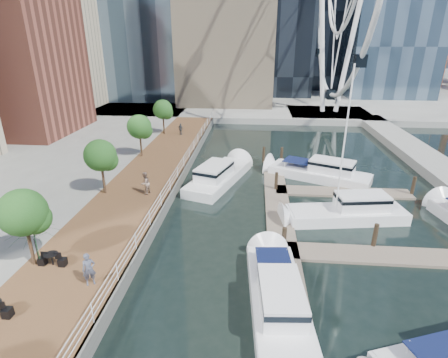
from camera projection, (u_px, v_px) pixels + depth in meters
name	position (u px, v px, depth m)	size (l,w,h in m)	color
ground	(228.00, 349.00, 15.69)	(520.00, 520.00, 0.00)	black
boardwalk	(138.00, 195.00, 30.12)	(6.00, 60.00, 1.00)	brown
seawall	(172.00, 196.00, 29.87)	(0.25, 60.00, 1.00)	#595954
land_far	(253.00, 82.00, 109.86)	(200.00, 114.00, 1.00)	gray
pier	(328.00, 114.00, 62.45)	(14.00, 12.00, 1.00)	gray
railing	(170.00, 185.00, 29.50)	(0.10, 60.00, 1.05)	white
floating_docks	(354.00, 233.00, 24.08)	(16.00, 34.00, 2.60)	#6D6051
street_trees	(100.00, 155.00, 27.98)	(2.60, 42.60, 4.60)	#3F2B1C
pedestrian_near	(89.00, 269.00, 17.99)	(0.66, 0.44, 1.82)	#484D60
pedestrian_mid	(145.00, 183.00, 28.67)	(0.93, 0.72, 1.91)	gray
pedestrian_far	(181.00, 129.00, 46.92)	(0.90, 0.37, 1.54)	#363B44
moored_yachts	(338.00, 230.00, 25.51)	(25.18, 36.23, 11.50)	white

